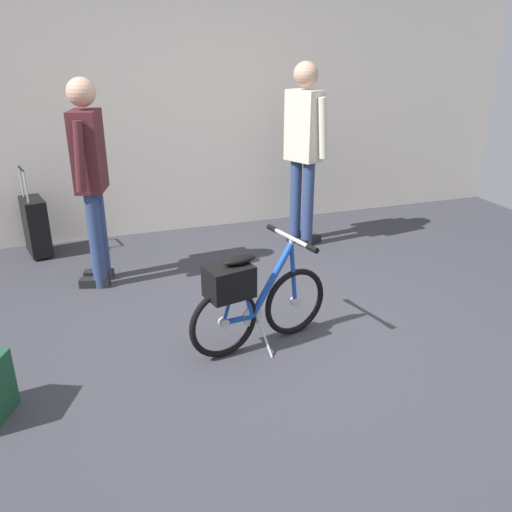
% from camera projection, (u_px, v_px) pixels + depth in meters
% --- Properties ---
extents(ground_plane, '(7.56, 7.56, 0.00)m').
position_uv_depth(ground_plane, '(277.00, 354.00, 3.43)').
color(ground_plane, '#38383F').
extents(back_wall, '(7.56, 0.10, 3.12)m').
position_uv_depth(back_wall, '(180.00, 75.00, 5.17)').
color(back_wall, silver).
rests_on(back_wall, ground_plane).
extents(folding_bike_foreground, '(1.00, 0.53, 0.73)m').
position_uv_depth(folding_bike_foreground, '(251.00, 298.00, 3.37)').
color(folding_bike_foreground, black).
rests_on(folding_bike_foreground, ground_plane).
extents(visitor_near_wall, '(0.34, 0.52, 1.63)m').
position_uv_depth(visitor_near_wall, '(90.00, 172.00, 4.09)').
color(visitor_near_wall, navy).
rests_on(visitor_near_wall, ground_plane).
extents(visitor_browsing, '(0.36, 0.49, 1.71)m').
position_uv_depth(visitor_browsing, '(304.00, 144.00, 4.93)').
color(visitor_browsing, navy).
rests_on(visitor_browsing, ground_plane).
extents(rolling_suitcase, '(0.25, 0.39, 0.83)m').
position_uv_depth(rolling_suitcase, '(36.00, 226.00, 4.91)').
color(rolling_suitcase, black).
rests_on(rolling_suitcase, ground_plane).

